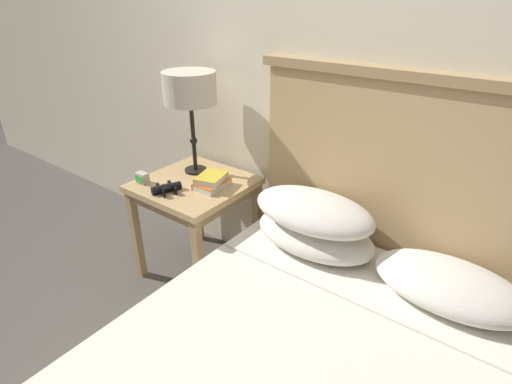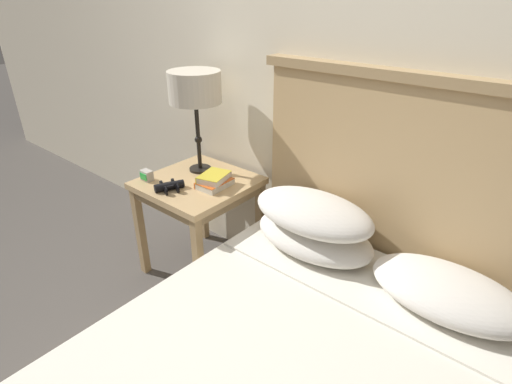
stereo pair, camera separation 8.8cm
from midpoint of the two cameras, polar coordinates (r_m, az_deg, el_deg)
wall_back at (r=2.00m, az=12.68°, el=18.15°), size 8.00×0.06×2.60m
nightstand at (r=2.33m, az=-7.15°, el=-0.18°), size 0.58×0.58×0.61m
table_lamp at (r=2.27m, az=-7.60°, el=14.32°), size 0.29×0.29×0.58m
book_on_nightstand at (r=2.20m, az=-4.81°, el=1.21°), size 0.14×0.19×0.04m
book_stacked_on_top at (r=2.19m, az=-4.92°, el=2.14°), size 0.17×0.20×0.04m
binoculars_pair at (r=2.19m, az=-11.15°, el=0.82°), size 0.16×0.16×0.05m
alarm_clock at (r=2.33m, az=-14.32°, el=2.29°), size 0.07×0.05×0.06m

